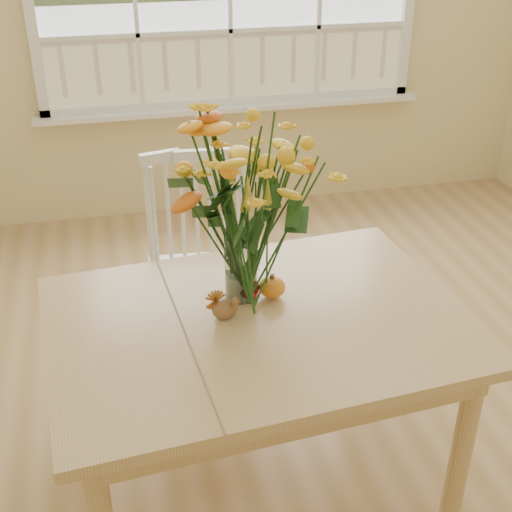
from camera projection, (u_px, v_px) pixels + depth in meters
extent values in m
cube|color=tan|center=(342.00, 432.00, 2.76)|extent=(4.00, 4.50, 0.01)
cube|color=white|center=(233.00, 108.00, 4.28)|extent=(2.42, 0.12, 0.03)
cube|color=tan|center=(257.00, 324.00, 2.21)|extent=(1.41, 1.06, 0.04)
cube|color=tan|center=(257.00, 341.00, 2.25)|extent=(1.28, 0.93, 0.10)
cylinder|color=tan|center=(79.00, 373.00, 2.55)|extent=(0.07, 0.07, 0.67)
cylinder|color=tan|center=(462.00, 448.00, 2.22)|extent=(0.07, 0.07, 0.67)
cylinder|color=tan|center=(360.00, 319.00, 2.86)|extent=(0.07, 0.07, 0.67)
cube|color=white|center=(202.00, 281.00, 2.90)|extent=(0.48, 0.46, 0.05)
cube|color=white|center=(197.00, 211.00, 2.93)|extent=(0.44, 0.08, 0.50)
cylinder|color=white|center=(166.00, 353.00, 2.86)|extent=(0.04, 0.04, 0.43)
cylinder|color=white|center=(164.00, 310.00, 3.14)|extent=(0.04, 0.04, 0.43)
cylinder|color=white|center=(247.00, 346.00, 2.90)|extent=(0.04, 0.04, 0.43)
cylinder|color=white|center=(238.00, 304.00, 3.18)|extent=(0.04, 0.04, 0.43)
cylinder|color=white|center=(241.00, 265.00, 2.26)|extent=(0.11, 0.11, 0.25)
ellipsoid|color=orange|center=(272.00, 288.00, 2.30)|extent=(0.09, 0.09, 0.07)
cylinder|color=#CCB78C|center=(225.00, 319.00, 2.19)|extent=(0.07, 0.07, 0.01)
ellipsoid|color=brown|center=(225.00, 309.00, 2.17)|extent=(0.09, 0.07, 0.07)
ellipsoid|color=#38160F|center=(246.00, 288.00, 2.29)|extent=(0.09, 0.09, 0.08)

